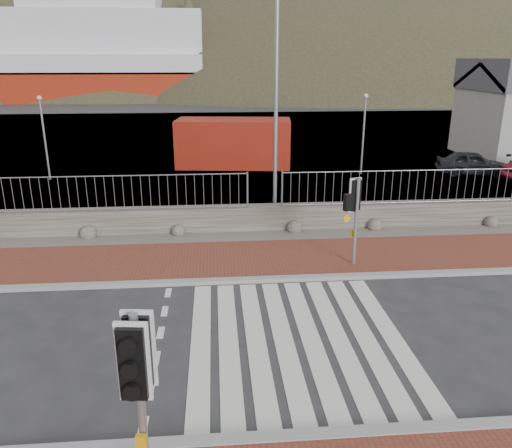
{
  "coord_description": "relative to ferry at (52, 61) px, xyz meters",
  "views": [
    {
      "loc": [
        -1.69,
        -9.43,
        5.84
      ],
      "look_at": [
        -0.65,
        3.0,
        1.67
      ],
      "focal_mm": 35.0,
      "sensor_mm": 36.0,
      "label": 1
    }
  ],
  "objects": [
    {
      "name": "ground",
      "position": [
        24.65,
        -67.9,
        -5.36
      ],
      "size": [
        220.0,
        220.0,
        0.0
      ],
      "primitive_type": "plane",
      "color": "#28282B",
      "rests_on": "ground"
    },
    {
      "name": "streetlight",
      "position": [
        25.26,
        -59.82,
        -0.76
      ],
      "size": [
        1.73,
        0.47,
        8.17
      ],
      "rotation": [
        0.0,
        0.0,
        -0.17
      ],
      "color": "gray",
      "rests_on": "ground"
    },
    {
      "name": "ferry",
      "position": [
        0.0,
        0.0,
        0.0
      ],
      "size": [
        50.0,
        16.0,
        20.0
      ],
      "color": "maroon",
      "rests_on": "ground"
    },
    {
      "name": "kerb_far",
      "position": [
        24.65,
        -64.9,
        -5.31
      ],
      "size": [
        40.0,
        0.25,
        0.12
      ],
      "primitive_type": "cube",
      "color": "gray",
      "rests_on": "ground"
    },
    {
      "name": "water",
      "position": [
        24.65,
        -5.0,
        -5.36
      ],
      "size": [
        220.0,
        50.0,
        0.05
      ],
      "primitive_type": "cube",
      "color": "#3F4C54",
      "rests_on": "ground"
    },
    {
      "name": "traffic_signal_far",
      "position": [
        26.91,
        -64.07,
        -3.44
      ],
      "size": [
        0.65,
        0.41,
        2.66
      ],
      "rotation": [
        0.0,
        0.0,
        3.51
      ],
      "color": "gray",
      "rests_on": "ground"
    },
    {
      "name": "car_a",
      "position": [
        36.35,
        -52.7,
        -4.75
      ],
      "size": [
        3.86,
        2.37,
        1.23
      ],
      "primitive_type": "imported",
      "rotation": [
        0.0,
        0.0,
        1.3
      ],
      "color": "black",
      "rests_on": "ground"
    },
    {
      "name": "railing",
      "position": [
        24.65,
        -60.75,
        -3.54
      ],
      "size": [
        18.07,
        0.07,
        1.22
      ],
      "color": "gray",
      "rests_on": "stone_wall"
    },
    {
      "name": "stone_wall",
      "position": [
        24.65,
        -60.6,
        -4.91
      ],
      "size": [
        40.0,
        0.6,
        0.9
      ],
      "primitive_type": "cube",
      "color": "#48423B",
      "rests_on": "ground"
    },
    {
      "name": "hills_backdrop",
      "position": [
        31.4,
        20.0,
        -28.42
      ],
      "size": [
        254.0,
        90.0,
        100.0
      ],
      "color": "#2B2E1C",
      "rests_on": "ground"
    },
    {
      "name": "sidewalk_far",
      "position": [
        24.65,
        -63.4,
        -5.32
      ],
      "size": [
        40.0,
        3.0,
        0.08
      ],
      "primitive_type": "cube",
      "color": "brown",
      "rests_on": "ground"
    },
    {
      "name": "traffic_signal_near",
      "position": [
        21.93,
        -71.86,
        -3.28
      ],
      "size": [
        0.44,
        0.29,
        2.9
      ],
      "rotation": [
        0.0,
        0.0,
        -0.11
      ],
      "color": "gray",
      "rests_on": "ground"
    },
    {
      "name": "kerb_near",
      "position": [
        24.65,
        -70.9,
        -5.31
      ],
      "size": [
        40.0,
        0.25,
        0.12
      ],
      "primitive_type": "cube",
      "color": "gray",
      "rests_on": "ground"
    },
    {
      "name": "quay",
      "position": [
        24.65,
        -40.0,
        -5.36
      ],
      "size": [
        120.0,
        40.0,
        0.5
      ],
      "primitive_type": "cube",
      "color": "#4C4C4F",
      "rests_on": "ground"
    },
    {
      "name": "gravel_strip",
      "position": [
        24.65,
        -61.4,
        -5.33
      ],
      "size": [
        40.0,
        1.5,
        0.06
      ],
      "primitive_type": "cube",
      "color": "#59544C",
      "rests_on": "ground"
    },
    {
      "name": "shipping_container",
      "position": [
        24.04,
        -49.43,
        -4.06
      ],
      "size": [
        6.53,
        3.32,
        2.61
      ],
      "primitive_type": "cube",
      "rotation": [
        0.0,
        0.0,
        -0.12
      ],
      "color": "#9B2610",
      "rests_on": "ground"
    },
    {
      "name": "zebra_crossing",
      "position": [
        24.65,
        -67.9,
        -5.36
      ],
      "size": [
        4.62,
        5.6,
        0.01
      ],
      "color": "silver",
      "rests_on": "ground"
    }
  ]
}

